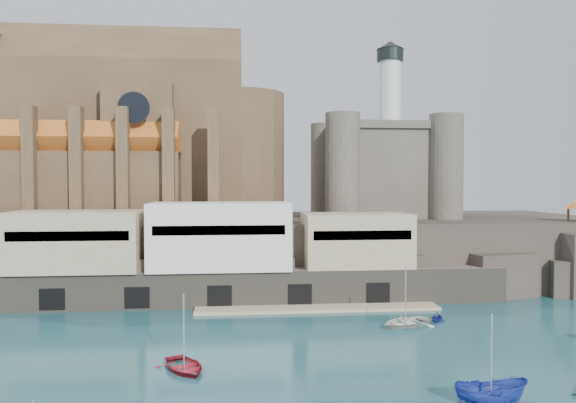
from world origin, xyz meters
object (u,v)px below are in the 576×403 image
at_px(church, 133,142).
at_px(castle_keep, 381,166).
at_px(boat_2, 491,403).
at_px(boat_0, 184,370).

bearing_deg(church, castle_keep, -1.11).
bearing_deg(boat_2, castle_keep, -4.98).
relative_size(church, castle_keep, 1.60).
height_order(church, boat_2, church).
height_order(church, castle_keep, church).
relative_size(castle_keep, boat_0, 5.11).
xyz_separation_m(boat_0, boat_2, (22.32, -9.22, 0.00)).
distance_m(castle_keep, boat_2, 56.56).
xyz_separation_m(castle_keep, boat_0, (-28.48, -43.94, -18.31)).
xyz_separation_m(church, boat_2, (34.05, -53.94, -22.13)).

